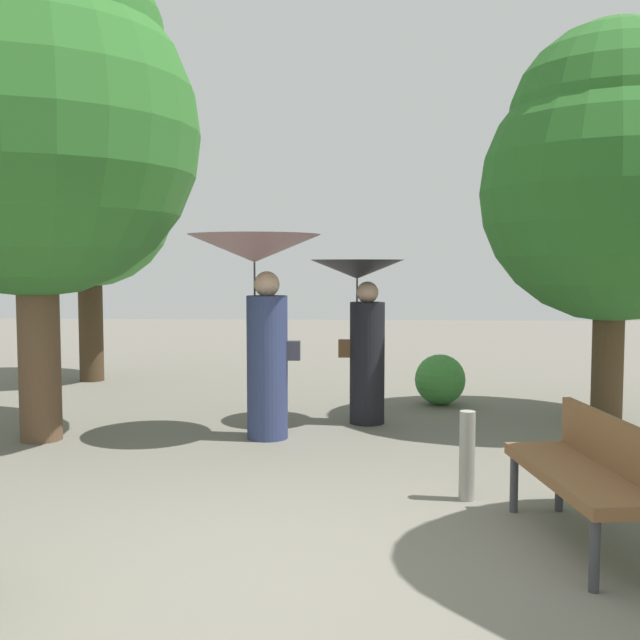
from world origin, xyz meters
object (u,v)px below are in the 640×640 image
at_px(person_left, 259,288).
at_px(park_bench, 588,467).
at_px(tree_mid_left, 32,104).
at_px(person_right, 362,313).
at_px(tree_near_right, 613,171).
at_px(tree_near_left, 88,187).
at_px(path_marker_post, 467,456).

distance_m(person_left, park_bench, 3.95).
height_order(park_bench, tree_mid_left, tree_mid_left).
bearing_deg(tree_mid_left, person_right, 16.81).
relative_size(person_left, tree_near_right, 0.47).
relative_size(park_bench, tree_near_left, 0.34).
height_order(person_left, tree_near_left, tree_near_left).
height_order(tree_mid_left, path_marker_post, tree_mid_left).
relative_size(tree_near_right, tree_mid_left, 0.85).
bearing_deg(tree_near_right, tree_mid_left, -168.61).
xyz_separation_m(person_left, park_bench, (2.50, -2.87, -1.05)).
bearing_deg(park_bench, person_left, -146.10).
distance_m(person_left, person_right, 1.36).
xyz_separation_m(tree_near_left, tree_near_right, (7.00, -2.67, -0.12)).
xyz_separation_m(person_right, tree_mid_left, (-3.30, -1.00, 2.14)).
xyz_separation_m(person_right, tree_near_right, (2.82, 0.24, 1.60)).
distance_m(tree_near_left, tree_near_right, 7.49).
bearing_deg(tree_near_left, tree_near_right, -20.89).
distance_m(tree_near_left, path_marker_post, 7.99).
bearing_deg(person_left, park_bench, -138.04).
bearing_deg(tree_mid_left, tree_near_right, 11.39).
bearing_deg(tree_mid_left, tree_near_left, 102.70).
relative_size(person_right, tree_near_left, 0.41).
distance_m(tree_mid_left, path_marker_post, 5.40).
bearing_deg(person_right, tree_near_right, -84.28).
xyz_separation_m(tree_near_left, path_marker_post, (4.98, -5.67, -2.64)).
distance_m(person_right, park_bench, 4.00).
distance_m(person_left, tree_mid_left, 2.91).
height_order(person_right, path_marker_post, person_right).
bearing_deg(path_marker_post, tree_near_right, 55.94).
height_order(person_right, tree_mid_left, tree_mid_left).
bearing_deg(person_left, person_right, -52.48).
relative_size(person_right, tree_mid_left, 0.35).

